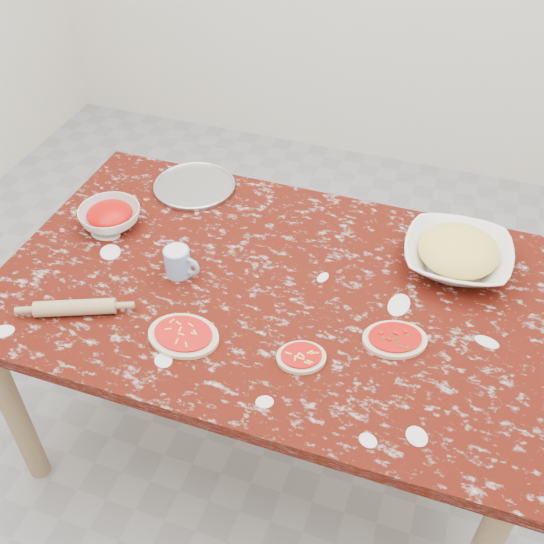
{
  "coord_description": "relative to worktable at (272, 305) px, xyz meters",
  "views": [
    {
      "loc": [
        0.45,
        -1.29,
        2.04
      ],
      "look_at": [
        0.0,
        0.0,
        0.8
      ],
      "focal_mm": 42.41,
      "sensor_mm": 36.0,
      "label": 1
    }
  ],
  "objects": [
    {
      "name": "worktable",
      "position": [
        0.0,
        0.0,
        0.0
      ],
      "size": [
        1.6,
        1.0,
        0.75
      ],
      "color": "#3A0C05",
      "rests_on": "ground"
    },
    {
      "name": "sauce_bowl",
      "position": [
        -0.59,
        0.1,
        0.11
      ],
      "size": [
        0.21,
        0.21,
        0.06
      ],
      "primitive_type": "imported",
      "rotation": [
        0.0,
        0.0,
        -0.06
      ],
      "color": "white",
      "rests_on": "worktable"
    },
    {
      "name": "pizza_right",
      "position": [
        0.38,
        -0.1,
        0.09
      ],
      "size": [
        0.21,
        0.19,
        0.02
      ],
      "color": "beige",
      "rests_on": "worktable"
    },
    {
      "name": "pizza_left",
      "position": [
        -0.16,
        -0.27,
        0.09
      ],
      "size": [
        0.2,
        0.16,
        0.02
      ],
      "color": "beige",
      "rests_on": "worktable"
    },
    {
      "name": "cheese_bowl",
      "position": [
        0.5,
        0.26,
        0.12
      ],
      "size": [
        0.33,
        0.33,
        0.08
      ],
      "primitive_type": "imported",
      "rotation": [
        0.0,
        0.0,
        0.05
      ],
      "color": "white",
      "rests_on": "worktable"
    },
    {
      "name": "pizza_mid",
      "position": [
        0.16,
        -0.24,
        0.09
      ],
      "size": [
        0.16,
        0.15,
        0.02
      ],
      "color": "beige",
      "rests_on": "worktable"
    },
    {
      "name": "rolling_pin",
      "position": [
        -0.48,
        -0.29,
        0.11
      ],
      "size": [
        0.22,
        0.13,
        0.04
      ],
      "primitive_type": "cylinder",
      "rotation": [
        0.0,
        1.57,
        0.4
      ],
      "color": "tan",
      "rests_on": "worktable"
    },
    {
      "name": "ground",
      "position": [
        0.0,
        0.0,
        -0.67
      ],
      "size": [
        4.0,
        4.0,
        0.0
      ],
      "primitive_type": "plane",
      "color": "gray"
    },
    {
      "name": "flour_mug",
      "position": [
        -0.28,
        -0.04,
        0.13
      ],
      "size": [
        0.11,
        0.08,
        0.09
      ],
      "color": "#7FADE2",
      "rests_on": "worktable"
    },
    {
      "name": "pizza_tray",
      "position": [
        -0.42,
        0.38,
        0.09
      ],
      "size": [
        0.36,
        0.36,
        0.01
      ],
      "primitive_type": "cylinder",
      "rotation": [
        0.0,
        0.0,
        0.37
      ],
      "color": "#B2B2B7",
      "rests_on": "worktable"
    }
  ]
}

